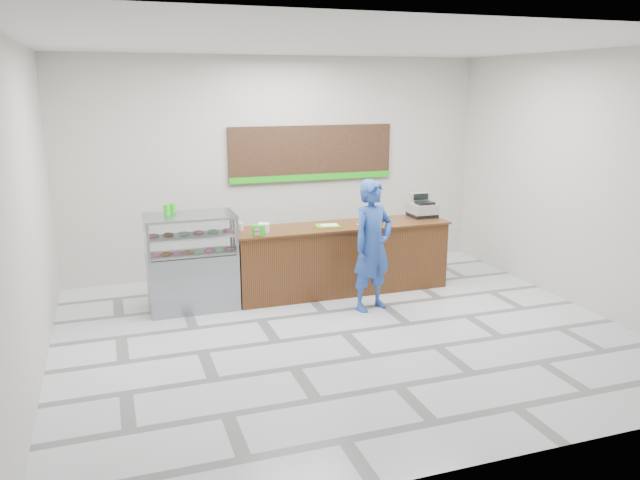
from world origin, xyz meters
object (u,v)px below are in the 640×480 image
object	(u,v)px
sales_counter	(342,258)
customer	(372,246)
display_case	(192,261)
cash_register	(422,208)
serving_tray	(328,226)

from	to	relation	value
sales_counter	customer	xyz separation A→B (m)	(0.13, -0.84, 0.39)
sales_counter	display_case	bearing A→B (deg)	-179.99
cash_register	customer	world-z (taller)	customer
serving_tray	customer	size ratio (longest dim) A/B	0.21
display_case	serving_tray	world-z (taller)	display_case
display_case	customer	distance (m)	2.50
sales_counter	cash_register	bearing A→B (deg)	6.12
display_case	serving_tray	size ratio (longest dim) A/B	3.52
sales_counter	serving_tray	bearing A→B (deg)	-173.35
sales_counter	display_case	size ratio (longest dim) A/B	2.45
display_case	cash_register	world-z (taller)	cash_register
display_case	sales_counter	bearing A→B (deg)	0.01
display_case	cash_register	bearing A→B (deg)	2.38
serving_tray	customer	xyz separation A→B (m)	(0.36, -0.81, -0.13)
cash_register	sales_counter	bearing A→B (deg)	-173.80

